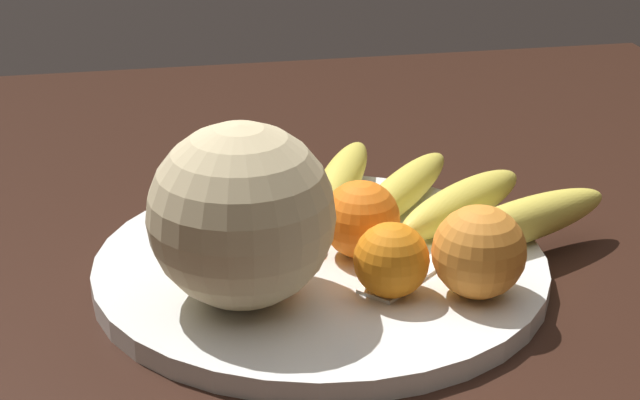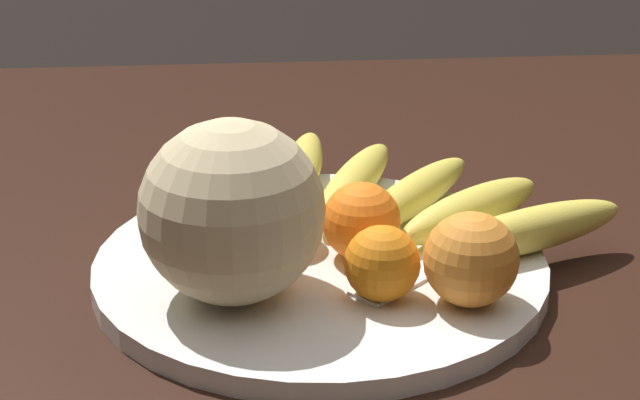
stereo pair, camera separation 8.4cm
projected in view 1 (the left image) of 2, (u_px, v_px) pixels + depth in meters
kitchen_table at (367, 377)px, 0.91m from camera, size 1.27×1.08×0.77m
fruit_bowl at (320, 265)px, 0.86m from camera, size 0.36×0.36×0.02m
melon at (241, 215)px, 0.77m from camera, size 0.14×0.14×0.14m
banana_bunch at (400, 194)px, 0.93m from camera, size 0.29×0.30×0.04m
orange_front_left at (385, 261)px, 0.79m from camera, size 0.06×0.06×0.06m
orange_front_right at (361, 220)px, 0.85m from camera, size 0.06×0.06×0.06m
orange_mid_center at (275, 213)px, 0.87m from camera, size 0.06×0.06×0.06m
orange_back_left at (479, 252)px, 0.79m from camera, size 0.07×0.07×0.07m
produce_tag at (409, 273)px, 0.83m from camera, size 0.09×0.09×0.00m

